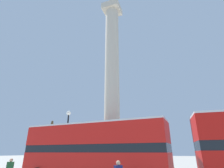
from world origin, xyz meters
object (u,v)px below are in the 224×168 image
monument_column (112,107)px  street_lamp (67,137)px  bus_a (92,149)px  equestrian_statue (49,154)px

monument_column → street_lamp: 5.56m
monument_column → street_lamp: monument_column is taller
bus_a → street_lamp: (-3.83, 1.97, 1.11)m
bus_a → equestrian_statue: bearing=147.6°
monument_column → bus_a: (0.15, -4.57, -4.38)m
monument_column → bus_a: 6.33m
bus_a → equestrian_statue: (-10.11, 7.27, -0.43)m
equestrian_statue → monument_column: bearing=-40.8°
monument_column → bus_a: monument_column is taller
monument_column → street_lamp: bearing=-144.7°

